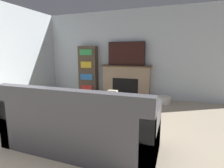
% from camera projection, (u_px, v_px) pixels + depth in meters
% --- Properties ---
extents(wall_back, '(6.65, 0.06, 2.70)m').
position_uv_depth(wall_back, '(128.00, 54.00, 5.52)').
color(wall_back, silver).
rests_on(wall_back, ground_plane).
extents(wall_side, '(0.06, 4.97, 2.70)m').
position_uv_depth(wall_side, '(4.00, 55.00, 4.62)').
color(wall_side, silver).
rests_on(wall_side, ground_plane).
extents(fireplace, '(1.60, 0.28, 1.01)m').
position_uv_depth(fireplace, '(126.00, 81.00, 5.54)').
color(fireplace, tan).
rests_on(fireplace, ground_plane).
extents(tv, '(1.16, 0.03, 0.72)m').
position_uv_depth(tv, '(126.00, 54.00, 5.37)').
color(tv, black).
rests_on(tv, fireplace).
extents(couch, '(2.21, 0.86, 0.95)m').
position_uv_depth(couch, '(79.00, 128.00, 2.53)').
color(couch, '#4C4C51').
rests_on(couch, ground_plane).
extents(coffee_table, '(1.09, 0.55, 0.46)m').
position_uv_depth(coffee_table, '(110.00, 97.00, 3.95)').
color(coffee_table, brown).
rests_on(coffee_table, ground_plane).
extents(tissue_box, '(0.22, 0.12, 0.10)m').
position_uv_depth(tissue_box, '(112.00, 92.00, 3.95)').
color(tissue_box, beige).
rests_on(tissue_box, coffee_table).
extents(remote_control, '(0.04, 0.15, 0.02)m').
position_uv_depth(remote_control, '(105.00, 94.00, 3.98)').
color(remote_control, black).
rests_on(remote_control, coffee_table).
extents(bookshelf, '(0.63, 0.29, 1.62)m').
position_uv_depth(bookshelf, '(88.00, 70.00, 5.91)').
color(bookshelf, '#4C3D2D').
rests_on(bookshelf, ground_plane).
extents(storage_basket, '(0.41, 0.41, 0.20)m').
position_uv_depth(storage_basket, '(163.00, 100.00, 4.86)').
color(storage_basket, silver).
rests_on(storage_basket, ground_plane).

